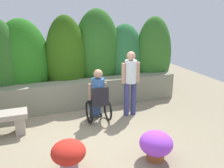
{
  "coord_description": "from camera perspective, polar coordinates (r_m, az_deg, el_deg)",
  "views": [
    {
      "loc": [
        -1.1,
        -4.49,
        2.63
      ],
      "look_at": [
        0.84,
        0.92,
        0.85
      ],
      "focal_mm": 38.01,
      "sensor_mm": 36.0,
      "label": 1
    }
  ],
  "objects": [
    {
      "name": "hedge_backdrop",
      "position": [
        7.03,
        -11.02,
        5.9
      ],
      "size": [
        6.53,
        1.15,
        3.03
      ],
      "color": "#0D4617",
      "rests_on": "ground"
    },
    {
      "name": "person_standing_companion",
      "position": [
        6.0,
        4.46,
        1.12
      ],
      "size": [
        0.49,
        0.3,
        1.68
      ],
      "rotation": [
        0.0,
        0.0,
        0.05
      ],
      "color": "navy",
      "rests_on": "ground"
    },
    {
      "name": "person_in_wheelchair",
      "position": [
        5.76,
        -3.42,
        -3.21
      ],
      "size": [
        0.53,
        0.66,
        1.33
      ],
      "rotation": [
        0.0,
        0.0,
        -0.12
      ],
      "color": "black",
      "rests_on": "ground"
    },
    {
      "name": "ground_plane",
      "position": [
        5.31,
        -5.34,
        -12.51
      ],
      "size": [
        11.78,
        11.78,
        0.0
      ],
      "primitive_type": "plane",
      "color": "gray"
    },
    {
      "name": "stone_retaining_wall",
      "position": [
        6.69,
        -9.16,
        -2.61
      ],
      "size": [
        6.12,
        0.48,
        0.77
      ],
      "primitive_type": "cube",
      "color": "gray",
      "rests_on": "ground"
    },
    {
      "name": "flower_pot_terracotta_by_wall",
      "position": [
        4.51,
        10.54,
        -14.16
      ],
      "size": [
        0.61,
        0.61,
        0.55
      ],
      "color": "brown",
      "rests_on": "ground"
    },
    {
      "name": "flower_pot_purple_near",
      "position": [
        4.19,
        -10.41,
        -16.24
      ],
      "size": [
        0.59,
        0.59,
        0.57
      ],
      "color": "gray",
      "rests_on": "ground"
    }
  ]
}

